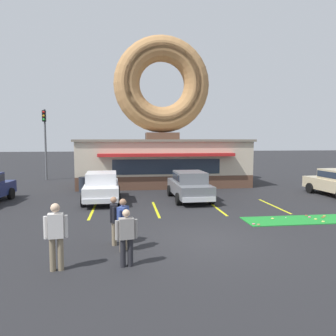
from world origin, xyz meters
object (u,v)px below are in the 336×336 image
Objects in this scene: pedestrian_hooded_kid at (114,218)px; traffic_light_pole at (45,135)px; car_white at (102,186)px; pedestrian_blue_sweater_man at (123,222)px; pedestrian_leather_jacket_man at (56,233)px; trash_bin at (83,184)px; car_grey at (189,184)px; pedestrian_clipboard_woman at (126,235)px; golf_ball at (286,218)px.

pedestrian_hooded_kid is 18.77m from traffic_light_pole.
pedestrian_blue_sweater_man is at bearing -81.46° from car_white.
pedestrian_hooded_kid is 2.39m from pedestrian_leather_jacket_man.
pedestrian_leather_jacket_man is 12.74m from trash_bin.
trash_bin is (-6.21, 3.48, -0.37)m from car_grey.
pedestrian_clipboard_woman is (0.40, -1.89, -0.01)m from pedestrian_hooded_kid.
car_grey is 10.63m from pedestrian_leather_jacket_man.
pedestrian_leather_jacket_man is 0.30× the size of traffic_light_pole.
traffic_light_pole reaches higher than car_grey.
pedestrian_clipboard_woman is (0.10, -1.24, -0.04)m from pedestrian_blue_sweater_man.
golf_ball is 0.03× the size of pedestrian_clipboard_woman.
pedestrian_hooded_kid is at bearing -70.66° from traffic_light_pole.
pedestrian_leather_jacket_man is (-5.28, -9.22, 0.11)m from car_grey.
car_grey is 7.13m from trash_bin.
car_grey is 14.60m from traffic_light_pole.
golf_ball is 0.01× the size of traffic_light_pole.
golf_ball is 12.56m from trash_bin.
car_grey is 2.61× the size of pedestrian_leather_jacket_man.
pedestrian_blue_sweater_man is at bearing 37.37° from pedestrian_leather_jacket_man.
pedestrian_leather_jacket_man is (-1.69, -1.29, 0.10)m from pedestrian_blue_sweater_man.
pedestrian_clipboard_woman is at bearing 1.58° from pedestrian_leather_jacket_man.
car_grey is at bearing 60.19° from pedestrian_leather_jacket_man.
golf_ball is 9.67m from pedestrian_leather_jacket_man.
pedestrian_hooded_kid is at bearing -160.60° from golf_ball.
pedestrian_hooded_kid is at bearing -77.85° from trash_bin.
car_white is at bearing 98.54° from pedestrian_blue_sweater_man.
pedestrian_blue_sweater_man is at bearing 94.42° from pedestrian_clipboard_woman.
car_white is 2.97× the size of pedestrian_hooded_kid.
golf_ball is 7.61m from pedestrian_hooded_kid.
car_white is (-8.06, 4.95, 0.82)m from golf_ball.
car_grey is 8.70m from pedestrian_blue_sweater_man.
car_white reaches higher than golf_ball.
traffic_light_pole reaches higher than pedestrian_hooded_kid.
traffic_light_pole is at bearing 117.50° from car_white.
car_grey reaches higher than pedestrian_hooded_kid.
pedestrian_blue_sweater_man is (-6.84, -3.16, 0.83)m from golf_ball.
traffic_light_pole is (-13.28, 14.99, 3.66)m from golf_ball.
car_grey is at bearing 69.14° from pedestrian_clipboard_woman.
pedestrian_hooded_kid is at bearing 54.31° from pedestrian_leather_jacket_man.
traffic_light_pole reaches higher than pedestrian_leather_jacket_man.
pedestrian_hooded_kid is at bearing -118.11° from car_grey.
car_white is 3.60m from trash_bin.
pedestrian_leather_jacket_man reaches higher than car_grey.
golf_ball is 8.10m from pedestrian_clipboard_woman.
car_grey is 4.72× the size of trash_bin.
traffic_light_pole reaches higher than trash_bin.
trash_bin is 0.17× the size of traffic_light_pole.
car_grey is 1.00× the size of car_white.
car_white is 9.42m from pedestrian_leather_jacket_man.
golf_ball is at bearing -31.56° from car_white.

